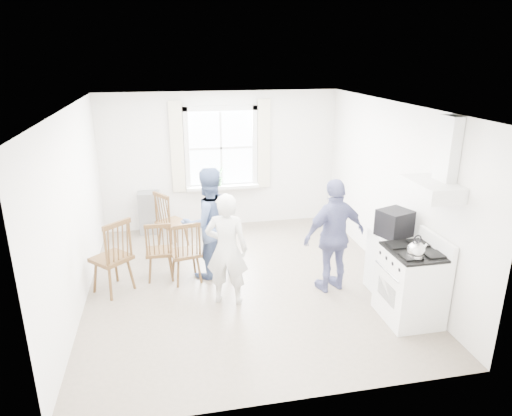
{
  "coord_description": "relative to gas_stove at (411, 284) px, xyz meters",
  "views": [
    {
      "loc": [
        -1.03,
        -6.01,
        3.27
      ],
      "look_at": [
        0.22,
        0.2,
        1.1
      ],
      "focal_mm": 32.0,
      "sensor_mm": 36.0,
      "label": 1
    }
  ],
  "objects": [
    {
      "name": "room_shell",
      "position": [
        -1.91,
        1.35,
        0.82
      ],
      "size": [
        4.62,
        5.12,
        2.64
      ],
      "color": "gray",
      "rests_on": "ground"
    },
    {
      "name": "window_assembly",
      "position": [
        -1.91,
        3.8,
        0.98
      ],
      "size": [
        1.88,
        0.24,
        1.7
      ],
      "color": "white",
      "rests_on": "room_shell"
    },
    {
      "name": "range_hood",
      "position": [
        0.16,
        -0.0,
        1.42
      ],
      "size": [
        0.45,
        0.76,
        0.94
      ],
      "color": "silver",
      "rests_on": "room_shell"
    },
    {
      "name": "shelf_unit",
      "position": [
        -3.31,
        3.68,
        -0.08
      ],
      "size": [
        0.4,
        0.3,
        0.8
      ],
      "primitive_type": "cube",
      "color": "gray",
      "rests_on": "ground"
    },
    {
      "name": "gas_stove",
      "position": [
        0.0,
        0.0,
        0.0
      ],
      "size": [
        0.68,
        0.76,
        1.12
      ],
      "color": "white",
      "rests_on": "ground"
    },
    {
      "name": "kettle",
      "position": [
        -0.12,
        -0.2,
        0.57
      ],
      "size": [
        0.21,
        0.21,
        0.3
      ],
      "color": "silver",
      "rests_on": "gas_stove"
    },
    {
      "name": "low_cabinet",
      "position": [
        0.07,
        0.7,
        -0.03
      ],
      "size": [
        0.5,
        0.55,
        0.9
      ],
      "primitive_type": "cube",
      "color": "silver",
      "rests_on": "ground"
    },
    {
      "name": "stereo_stack",
      "position": [
        0.03,
        0.62,
        0.6
      ],
      "size": [
        0.5,
        0.48,
        0.36
      ],
      "color": "black",
      "rests_on": "low_cabinet"
    },
    {
      "name": "cardboard_box",
      "position": [
        0.04,
        0.61,
        0.5
      ],
      "size": [
        0.26,
        0.19,
        0.16
      ],
      "primitive_type": "cube",
      "rotation": [
        0.0,
        0.0,
        -0.08
      ],
      "color": "#9F7D4D",
      "rests_on": "low_cabinet"
    },
    {
      "name": "windsor_chair_a",
      "position": [
        -2.73,
        1.5,
        0.11
      ],
      "size": [
        0.48,
        0.48,
        0.98
      ],
      "color": "#452D16",
      "rests_on": "ground"
    },
    {
      "name": "windsor_chair_b",
      "position": [
        -3.13,
        1.67,
        0.09
      ],
      "size": [
        0.41,
        0.4,
        0.94
      ],
      "color": "#452D16",
      "rests_on": "ground"
    },
    {
      "name": "windsor_chair_c",
      "position": [
        -3.71,
        1.4,
        0.19
      ],
      "size": [
        0.65,
        0.65,
        1.11
      ],
      "color": "#452D16",
      "rests_on": "ground"
    },
    {
      "name": "person_left",
      "position": [
        -2.23,
        0.86,
        0.3
      ],
      "size": [
        0.72,
        0.72,
        1.57
      ],
      "primitive_type": "imported",
      "rotation": [
        0.0,
        0.0,
        2.83
      ],
      "color": "silver",
      "rests_on": "ground"
    },
    {
      "name": "person_mid",
      "position": [
        -2.39,
        1.72,
        0.37
      ],
      "size": [
        1.03,
        1.03,
        1.7
      ],
      "primitive_type": "imported",
      "rotation": [
        0.0,
        0.0,
        3.43
      ],
      "color": "#4D618F",
      "rests_on": "ground"
    },
    {
      "name": "person_right",
      "position": [
        -0.69,
        0.93,
        0.34
      ],
      "size": [
        1.16,
        1.16,
        1.65
      ],
      "primitive_type": "imported",
      "rotation": [
        0.0,
        0.0,
        3.37
      ],
      "color": "navy",
      "rests_on": "ground"
    },
    {
      "name": "potted_plant",
      "position": [
        -1.97,
        3.71,
        0.54
      ],
      "size": [
        0.26,
        0.26,
        0.35
      ],
      "primitive_type": "imported",
      "rotation": [
        0.0,
        0.0,
        0.43
      ],
      "color": "#337335",
      "rests_on": "window_assembly"
    },
    {
      "name": "windsor_chair_d",
      "position": [
        -3.0,
        2.76,
        0.16
      ],
      "size": [
        0.61,
        0.61,
        1.06
      ],
      "color": "#452D16",
      "rests_on": "ground"
    }
  ]
}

